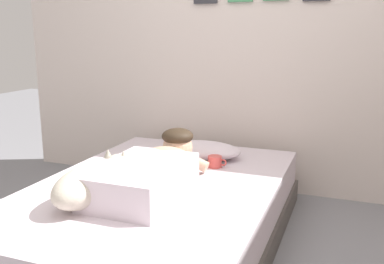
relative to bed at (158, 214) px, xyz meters
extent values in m
cube|color=silver|center=(0.31, 1.18, 1.06)|extent=(4.16, 0.10, 2.50)
cube|color=#4C4742|center=(0.00, 0.00, -0.11)|extent=(1.37, 2.01, 0.15)
cube|color=silver|center=(0.00, 0.00, 0.08)|extent=(1.33, 1.95, 0.23)
ellipsoid|color=silver|center=(0.08, 0.60, 0.25)|extent=(0.52, 0.32, 0.11)
cube|color=silver|center=(0.01, -0.22, 0.28)|extent=(0.42, 0.64, 0.18)
ellipsoid|color=#D8AD8E|center=(0.01, 0.12, 0.30)|extent=(0.32, 0.20, 0.16)
sphere|color=#D8AD8E|center=(0.01, 0.28, 0.34)|extent=(0.19, 0.19, 0.19)
ellipsoid|color=#332619|center=(0.01, 0.28, 0.41)|extent=(0.20, 0.20, 0.10)
cylinder|color=#D8AD8E|center=(-0.09, 0.26, 0.27)|extent=(0.23, 0.07, 0.14)
cylinder|color=#D8AD8E|center=(0.11, 0.26, 0.27)|extent=(0.23, 0.07, 0.14)
ellipsoid|color=beige|center=(-0.20, -0.41, 0.29)|extent=(0.26, 0.48, 0.20)
sphere|color=beige|center=(-0.18, -0.15, 0.31)|extent=(0.15, 0.15, 0.15)
cone|color=#A79F8E|center=(-0.25, -0.13, 0.38)|extent=(0.05, 0.05, 0.05)
cone|color=#A79F8E|center=(-0.15, -0.13, 0.38)|extent=(0.05, 0.05, 0.05)
cylinder|color=#D84C47|center=(0.22, 0.41, 0.23)|extent=(0.09, 0.09, 0.07)
torus|color=#D84C47|center=(0.27, 0.41, 0.23)|extent=(0.05, 0.01, 0.05)
cube|color=black|center=(-0.26, 0.08, 0.20)|extent=(0.07, 0.14, 0.01)
camera|label=1|loc=(1.04, -2.15, 1.05)|focal=40.40mm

